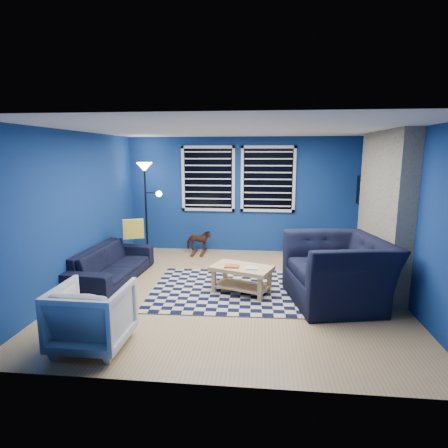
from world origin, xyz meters
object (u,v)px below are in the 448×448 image
object	(u,v)px
cabinet	(299,246)
armchair_bent	(92,316)
floor_lamp	(146,180)
sofa	(112,264)
rocking_horse	(199,240)
coffee_table	(242,274)
tv	(364,192)
armchair_big	(338,270)

from	to	relation	value
cabinet	armchair_bent	bearing A→B (deg)	-137.20
armchair_bent	floor_lamp	xyz separation A→B (m)	(-0.58, 3.94, 1.24)
sofa	floor_lamp	world-z (taller)	floor_lamp
rocking_horse	coffee_table	bearing A→B (deg)	-160.71
tv	sofa	bearing A→B (deg)	-158.91
armchair_big	armchair_bent	distance (m)	3.39
sofa	armchair_bent	size ratio (longest dim) A/B	2.47
tv	cabinet	size ratio (longest dim) A/B	1.58
sofa	rocking_horse	bearing A→B (deg)	-28.72
tv	sofa	size ratio (longest dim) A/B	0.50
coffee_table	rocking_horse	bearing A→B (deg)	115.28
tv	floor_lamp	bearing A→B (deg)	179.68
armchair_big	floor_lamp	bearing A→B (deg)	-134.56
armchair_bent	cabinet	bearing A→B (deg)	-122.81
floor_lamp	sofa	bearing A→B (deg)	-92.89
armchair_big	tv	bearing A→B (deg)	147.37
armchair_big	floor_lamp	size ratio (longest dim) A/B	0.75
rocking_horse	coffee_table	world-z (taller)	rocking_horse
sofa	armchair_bent	distance (m)	2.26
tv	coffee_table	bearing A→B (deg)	-137.52
tv	armchair_big	world-z (taller)	tv
tv	cabinet	xyz separation A→B (m)	(-1.24, 0.05, -1.15)
sofa	cabinet	size ratio (longest dim) A/B	3.15
tv	sofa	distance (m)	5.00
tv	armchair_bent	distance (m)	5.61
armchair_bent	rocking_horse	size ratio (longest dim) A/B	1.55
armchair_bent	coffee_table	size ratio (longest dim) A/B	0.78
coffee_table	floor_lamp	distance (m)	3.29
armchair_bent	coffee_table	world-z (taller)	armchair_bent
tv	armchair_bent	size ratio (longest dim) A/B	1.24
rocking_horse	floor_lamp	size ratio (longest dim) A/B	0.27
cabinet	floor_lamp	size ratio (longest dim) A/B	0.32
rocking_horse	coffee_table	size ratio (longest dim) A/B	0.51
rocking_horse	armchair_bent	bearing A→B (deg)	166.73
cabinet	floor_lamp	world-z (taller)	floor_lamp
cabinet	floor_lamp	xyz separation A→B (m)	(-3.22, -0.02, 1.36)
armchair_big	rocking_horse	distance (m)	3.47
sofa	armchair_big	size ratio (longest dim) A/B	1.36
armchair_bent	floor_lamp	size ratio (longest dim) A/B	0.41
sofa	armchair_big	distance (m)	3.69
tv	sofa	xyz separation A→B (m)	(-4.55, -1.75, -1.11)
sofa	cabinet	xyz separation A→B (m)	(3.31, 1.80, -0.04)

